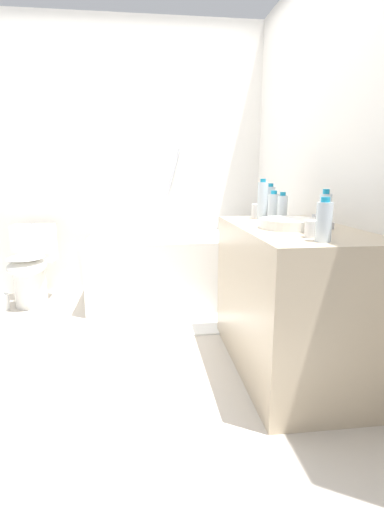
{
  "coord_description": "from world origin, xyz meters",
  "views": [
    {
      "loc": [
        0.2,
        -2.42,
        1.14
      ],
      "look_at": [
        0.54,
        0.24,
        0.57
      ],
      "focal_mm": 27.14,
      "sensor_mm": 36.0,
      "label": 1
    }
  ],
  "objects_px": {
    "water_bottle_5": "(262,200)",
    "toilet": "(31,266)",
    "sink_faucet": "(325,222)",
    "water_bottle_3": "(325,215)",
    "sink_basin": "(290,224)",
    "bath_mat": "(194,324)",
    "bathtub": "(177,266)",
    "water_bottle_2": "(270,202)",
    "water_bottle_4": "(324,221)",
    "drinking_glass_1": "(311,229)",
    "toilet_paper_roll": "(2,302)",
    "water_bottle_1": "(282,208)",
    "water_bottle_0": "(273,207)",
    "drinking_glass_0": "(257,211)"
  },
  "relations": [
    {
      "from": "sink_faucet",
      "to": "water_bottle_3",
      "type": "height_order",
      "value": "water_bottle_3"
    },
    {
      "from": "toilet",
      "to": "water_bottle_0",
      "type": "xyz_separation_m",
      "value": [
        1.82,
        -1.08,
        0.59
      ]
    },
    {
      "from": "water_bottle_5",
      "to": "drinking_glass_0",
      "type": "height_order",
      "value": "water_bottle_5"
    },
    {
      "from": "toilet",
      "to": "drinking_glass_0",
      "type": "bearing_deg",
      "value": 66.54
    },
    {
      "from": "water_bottle_0",
      "to": "toilet_paper_roll",
      "type": "relative_size",
      "value": 1.36
    },
    {
      "from": "sink_basin",
      "to": "water_bottle_5",
      "type": "distance_m",
      "value": 0.46
    },
    {
      "from": "sink_basin",
      "to": "bath_mat",
      "type": "bearing_deg",
      "value": 119.56
    },
    {
      "from": "water_bottle_0",
      "to": "water_bottle_2",
      "type": "relative_size",
      "value": 0.82
    },
    {
      "from": "drinking_glass_0",
      "to": "sink_basin",
      "type": "bearing_deg",
      "value": -87.01
    },
    {
      "from": "toilet",
      "to": "sink_basin",
      "type": "height_order",
      "value": "sink_basin"
    },
    {
      "from": "toilet",
      "to": "water_bottle_5",
      "type": "xyz_separation_m",
      "value": [
        1.77,
        -1.0,
        0.63
      ]
    },
    {
      "from": "water_bottle_3",
      "to": "toilet",
      "type": "bearing_deg",
      "value": 136.59
    },
    {
      "from": "bathtub",
      "to": "water_bottle_3",
      "type": "bearing_deg",
      "value": -71.81
    },
    {
      "from": "sink_faucet",
      "to": "water_bottle_0",
      "type": "xyz_separation_m",
      "value": [
        -0.17,
        0.37,
        0.06
      ]
    },
    {
      "from": "drinking_glass_1",
      "to": "toilet_paper_roll",
      "type": "relative_size",
      "value": 0.57
    },
    {
      "from": "toilet",
      "to": "sink_faucet",
      "type": "bearing_deg",
      "value": 57.63
    },
    {
      "from": "water_bottle_5",
      "to": "drinking_glass_1",
      "type": "distance_m",
      "value": 0.77
    },
    {
      "from": "bathtub",
      "to": "water_bottle_5",
      "type": "bearing_deg",
      "value": -62.74
    },
    {
      "from": "water_bottle_4",
      "to": "drinking_glass_0",
      "type": "bearing_deg",
      "value": 90.62
    },
    {
      "from": "bath_mat",
      "to": "water_bottle_0",
      "type": "bearing_deg",
      "value": -40.47
    },
    {
      "from": "drinking_glass_1",
      "to": "bath_mat",
      "type": "distance_m",
      "value": 1.45
    },
    {
      "from": "drinking_glass_1",
      "to": "bathtub",
      "type": "bearing_deg",
      "value": 105.89
    },
    {
      "from": "toilet",
      "to": "water_bottle_5",
      "type": "bearing_deg",
      "value": 64.25
    },
    {
      "from": "sink_faucet",
      "to": "toilet_paper_roll",
      "type": "distance_m",
      "value": 2.7
    },
    {
      "from": "water_bottle_0",
      "to": "bath_mat",
      "type": "bearing_deg",
      "value": 139.53
    },
    {
      "from": "water_bottle_3",
      "to": "water_bottle_1",
      "type": "bearing_deg",
      "value": 89.68
    },
    {
      "from": "water_bottle_0",
      "to": "drinking_glass_0",
      "type": "bearing_deg",
      "value": 107.2
    },
    {
      "from": "water_bottle_5",
      "to": "toilet_paper_roll",
      "type": "distance_m",
      "value": 2.35
    },
    {
      "from": "water_bottle_1",
      "to": "water_bottle_2",
      "type": "height_order",
      "value": "water_bottle_2"
    },
    {
      "from": "sink_faucet",
      "to": "water_bottle_1",
      "type": "distance_m",
      "value": 0.32
    },
    {
      "from": "drinking_glass_1",
      "to": "toilet_paper_roll",
      "type": "bearing_deg",
      "value": 140.82
    },
    {
      "from": "water_bottle_4",
      "to": "drinking_glass_1",
      "type": "bearing_deg",
      "value": 91.94
    },
    {
      "from": "water_bottle_3",
      "to": "bath_mat",
      "type": "relative_size",
      "value": 0.43
    },
    {
      "from": "water_bottle_4",
      "to": "drinking_glass_0",
      "type": "xyz_separation_m",
      "value": [
        -0.01,
        0.97,
        -0.04
      ]
    },
    {
      "from": "water_bottle_2",
      "to": "water_bottle_3",
      "type": "xyz_separation_m",
      "value": [
        -0.0,
        -0.8,
        -0.0
      ]
    },
    {
      "from": "water_bottle_2",
      "to": "sink_faucet",
      "type": "bearing_deg",
      "value": -73.32
    },
    {
      "from": "sink_basin",
      "to": "water_bottle_3",
      "type": "distance_m",
      "value": 0.31
    },
    {
      "from": "bath_mat",
      "to": "water_bottle_3",
      "type": "bearing_deg",
      "value": -65.67
    },
    {
      "from": "sink_basin",
      "to": "toilet_paper_roll",
      "type": "xyz_separation_m",
      "value": [
        -2.01,
        1.31,
        -0.81
      ]
    },
    {
      "from": "water_bottle_5",
      "to": "toilet",
      "type": "bearing_deg",
      "value": 150.68
    },
    {
      "from": "sink_basin",
      "to": "water_bottle_1",
      "type": "xyz_separation_m",
      "value": [
        0.05,
        0.27,
        0.06
      ]
    },
    {
      "from": "water_bottle_5",
      "to": "sink_faucet",
      "type": "bearing_deg",
      "value": -63.83
    },
    {
      "from": "water_bottle_0",
      "to": "water_bottle_1",
      "type": "height_order",
      "value": "water_bottle_0"
    },
    {
      "from": "water_bottle_1",
      "to": "drinking_glass_1",
      "type": "bearing_deg",
      "value": -97.01
    },
    {
      "from": "water_bottle_4",
      "to": "drinking_glass_0",
      "type": "distance_m",
      "value": 0.97
    },
    {
      "from": "bathtub",
      "to": "sink_basin",
      "type": "xyz_separation_m",
      "value": [
        0.51,
        -1.39,
        0.56
      ]
    },
    {
      "from": "water_bottle_2",
      "to": "bath_mat",
      "type": "relative_size",
      "value": 0.44
    },
    {
      "from": "bath_mat",
      "to": "drinking_glass_1",
      "type": "bearing_deg",
      "value": -69.18
    },
    {
      "from": "water_bottle_3",
      "to": "water_bottle_4",
      "type": "bearing_deg",
      "value": -116.43
    },
    {
      "from": "water_bottle_2",
      "to": "drinking_glass_1",
      "type": "relative_size",
      "value": 2.89
    }
  ]
}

